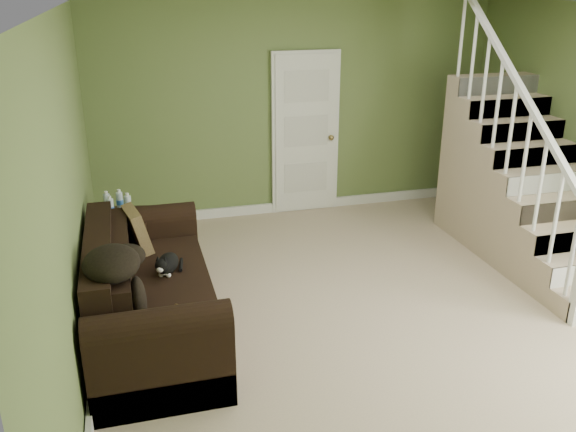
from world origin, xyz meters
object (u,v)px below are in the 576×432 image
sofa (147,296)px  side_table (124,245)px  cat (168,264)px  banana (172,314)px

sofa → side_table: bearing=98.1°
sofa → cat: (0.20, 0.09, 0.23)m
cat → banana: 0.74m
banana → sofa: bearing=101.2°
cat → banana: (-0.04, -0.74, -0.05)m
sofa → side_table: sofa is taller
cat → banana: bearing=-70.9°
sofa → banana: bearing=-76.0°
sofa → cat: size_ratio=5.02×
sofa → banana: sofa is taller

